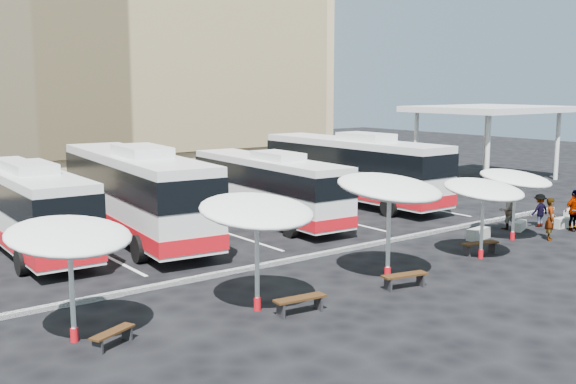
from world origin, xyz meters
TOP-DOWN VIEW (x-y plane):
  - ground at (0.00, 0.00)m, footprint 120.00×120.00m
  - sandstone_building at (0.00, 31.87)m, footprint 42.00×18.25m
  - service_canopy at (24.00, 10.00)m, footprint 10.00×8.00m
  - curb_divider at (0.00, 0.50)m, footprint 34.00×0.25m
  - bay_lines at (0.00, 8.00)m, footprint 24.15×12.00m
  - bus_0 at (-8.09, 8.58)m, footprint 2.98×11.62m
  - bus_1 at (-3.60, 8.02)m, footprint 4.07×13.18m
  - bus_2 at (3.08, 7.37)m, footprint 3.00×11.12m
  - bus_3 at (9.92, 8.69)m, footprint 3.04×12.74m
  - sunshade_0 at (-10.18, -2.45)m, footprint 3.65×3.68m
  - sunshade_1 at (-4.96, -3.30)m, footprint 3.38×3.43m
  - sunshade_2 at (0.49, -3.33)m, footprint 4.19×4.23m
  - sunshade_3 at (5.37, -3.56)m, footprint 3.10×3.14m
  - sunshade_4 at (9.10, -2.41)m, footprint 3.58×3.61m
  - wood_bench_0 at (-9.50, -3.36)m, footprint 1.37×0.87m
  - wood_bench_1 at (-4.14, -4.31)m, footprint 1.66×0.62m
  - wood_bench_2 at (0.14, -4.45)m, footprint 1.65×0.77m
  - wood_bench_3 at (5.88, -3.12)m, footprint 1.64×0.77m
  - conc_bench_0 at (8.04, -1.43)m, footprint 1.35×0.59m
  - conc_bench_1 at (11.10, -1.43)m, footprint 1.17×0.73m
  - conc_bench_2 at (13.32, -2.34)m, footprint 1.31×0.56m
  - conc_bench_3 at (15.44, -1.47)m, footprint 1.41×0.80m
  - passenger_0 at (10.38, -3.39)m, footprint 0.80×0.75m
  - passenger_1 at (10.86, -0.91)m, footprint 1.02×0.89m
  - passenger_2 at (12.94, -2.99)m, footprint 1.17×0.64m
  - passenger_3 at (12.53, -1.51)m, footprint 1.10×0.76m

SIDE VIEW (x-z plane):
  - ground at x=0.00m, z-range 0.00..0.00m
  - bay_lines at x=0.00m, z-range 0.00..0.01m
  - curb_divider at x=0.00m, z-range 0.00..0.15m
  - conc_bench_1 at x=11.10m, z-range 0.00..0.42m
  - conc_bench_2 at x=13.32m, z-range 0.00..0.48m
  - conc_bench_0 at x=8.04m, z-range 0.00..0.49m
  - conc_bench_3 at x=15.44m, z-range 0.00..0.50m
  - wood_bench_0 at x=-9.50m, z-range 0.11..0.52m
  - wood_bench_3 at x=5.88m, z-range 0.13..0.62m
  - wood_bench_2 at x=0.14m, z-range 0.13..0.62m
  - wood_bench_1 at x=-4.14m, z-range 0.13..0.63m
  - passenger_3 at x=12.53m, z-range 0.00..1.57m
  - passenger_1 at x=10.86m, z-range 0.00..1.78m
  - passenger_0 at x=10.38m, z-range 0.00..1.84m
  - passenger_2 at x=12.94m, z-range 0.00..1.90m
  - bus_2 at x=3.08m, z-range 0.04..3.53m
  - bus_0 at x=-8.09m, z-range 0.04..3.70m
  - bus_3 at x=9.92m, z-range 0.04..4.08m
  - bus_1 at x=-3.60m, z-range 0.04..4.16m
  - sunshade_4 at x=9.10m, z-range 1.10..4.24m
  - sunshade_3 at x=5.37m, z-range 1.10..4.26m
  - sunshade_0 at x=-10.18m, z-range 1.16..4.46m
  - sunshade_1 at x=-4.96m, z-range 1.23..4.76m
  - sunshade_2 at x=0.49m, z-range 1.31..5.04m
  - service_canopy at x=24.00m, z-range 2.27..7.47m
  - sandstone_building at x=0.00m, z-range -2.17..27.43m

